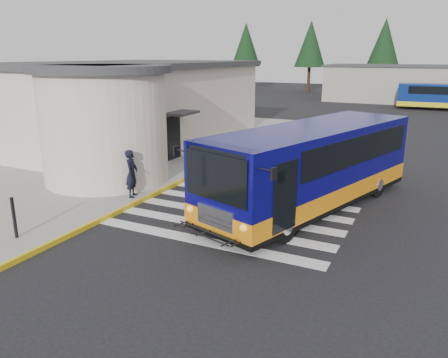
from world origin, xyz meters
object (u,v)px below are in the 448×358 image
at_px(pedestrian_a, 132,173).
at_px(bollard, 14,218).
at_px(transit_bus, 311,169).
at_px(pedestrian_b, 86,169).
at_px(far_bus_a, 444,96).

bearing_deg(pedestrian_a, bollard, 151.47).
relative_size(transit_bus, pedestrian_a, 5.93).
relative_size(transit_bus, pedestrian_b, 6.36).
bearing_deg(bollard, pedestrian_b, 108.38).
height_order(bollard, far_bus_a, far_bus_a).
bearing_deg(transit_bus, pedestrian_b, -146.80).
distance_m(pedestrian_b, bollard, 4.82).
relative_size(pedestrian_b, far_bus_a, 0.20).
height_order(transit_bus, pedestrian_b, transit_bus).
relative_size(pedestrian_a, far_bus_a, 0.21).
xyz_separation_m(transit_bus, pedestrian_a, (-6.25, -2.22, -0.36)).
height_order(pedestrian_b, far_bus_a, far_bus_a).
height_order(transit_bus, bollard, transit_bus).
distance_m(pedestrian_b, far_bus_a, 38.52).
distance_m(transit_bus, pedestrian_a, 6.64).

